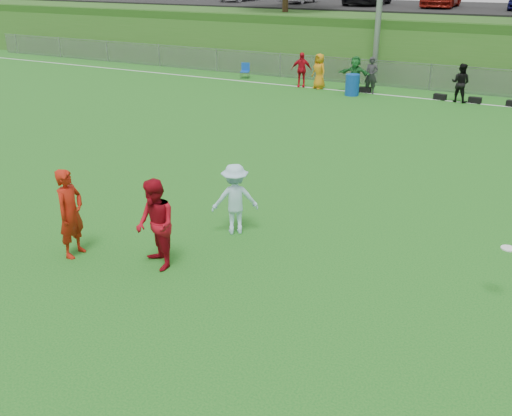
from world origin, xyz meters
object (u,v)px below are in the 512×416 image
Objects in this scene: player_red_center at (156,225)px; player_blue at (235,199)px; player_red_left at (71,213)px; frisbee at (508,248)px; recycling_bin at (352,85)px.

player_red_center reaches higher than player_blue.
player_red_left is 7.55× the size of frisbee.
player_red_center is 6.54m from frisbee.
frisbee is at bearing -80.34° from player_red_left.
player_blue is 6.49× the size of frisbee.
player_blue is at bearing 107.83° from player_red_center.
recycling_bin is at bearing -116.45° from player_blue.
player_red_left is at bearing -135.34° from player_red_center.
player_red_left reaches higher than frisbee.
player_red_left is 1.16× the size of player_blue.
player_red_left is 3.52m from player_blue.
player_blue is 5.69m from frisbee.
player_blue is 1.67× the size of recycling_bin.
frisbee is at bearing 49.69° from player_red_center.
frisbee is 17.81m from recycling_bin.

